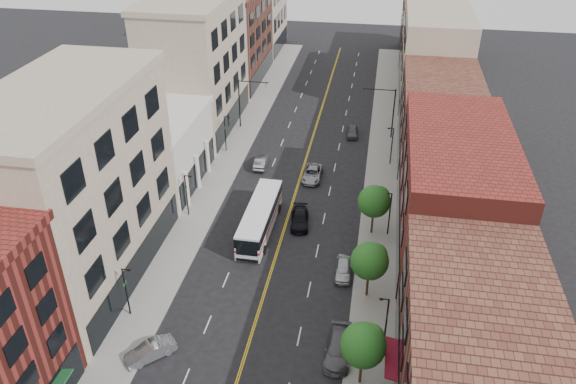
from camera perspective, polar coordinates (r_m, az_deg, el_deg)
The scene contains 29 objects.
sidewalk_left at distance 72.40m, azimuth -6.56°, elevation 2.34°, with size 4.00×110.00×0.15m, color gray.
sidewalk_right at distance 69.91m, azimuth 9.42°, elevation 0.97°, with size 4.00×110.00×0.15m, color gray.
bldg_l_tanoffice at distance 53.19m, azimuth -20.81°, elevation -0.04°, with size 10.00×22.00×18.00m, color gray.
bldg_l_white at distance 69.49m, azimuth -13.21°, elevation 4.03°, with size 10.00×14.00×8.00m, color silver.
bldg_l_far_a at distance 82.23m, azimuth -9.28°, elevation 12.53°, with size 10.00×20.00×18.00m, color gray.
bldg_l_far_b at distance 100.93m, azimuth -5.63°, elevation 15.38°, with size 10.00×20.00×15.00m, color brown.
bldg_r_mid at distance 57.99m, azimuth 16.50°, elevation 0.02°, with size 10.00×22.00×12.00m, color maroon.
bldg_r_far_a at distance 77.13m, azimuth 15.19°, elevation 7.37°, with size 10.00×20.00×10.00m, color brown.
bldg_r_far_b at distance 96.14m, azimuth 14.63°, elevation 13.43°, with size 10.00×22.00×14.00m, color gray.
bldg_r_far_c at distance 115.74m, azimuth 14.03°, elevation 15.67°, with size 10.00×18.00×11.00m, color brown.
tree_r_1 at distance 42.73m, azimuth 7.78°, elevation -15.04°, with size 3.40×3.40×5.59m.
tree_r_2 at distance 50.20m, azimuth 8.40°, elevation -6.84°, with size 3.40×3.40×5.59m.
tree_r_3 at distance 58.44m, azimuth 8.85°, elevation -0.86°, with size 3.40×3.40×5.59m.
lamp_l_1 at distance 50.39m, azimuth -16.11°, elevation -9.46°, with size 0.81×0.55×5.05m.
lamp_l_2 at distance 62.23m, azimuth -10.25°, elevation -0.10°, with size 0.81×0.55×5.05m.
lamp_l_3 at distance 75.62m, azimuth -6.38°, elevation 6.12°, with size 0.81×0.55×5.05m.
lamp_r_1 at distance 46.38m, azimuth 9.92°, elevation -12.72°, with size 0.81×0.55×5.05m.
lamp_r_2 at distance 59.03m, azimuth 10.27°, elevation -1.98°, with size 0.81×0.55×5.05m.
lamp_r_3 at distance 73.01m, azimuth 10.48°, elevation 4.82°, with size 0.81×0.55×5.05m.
signal_mast_left at distance 81.87m, azimuth -4.49°, elevation 9.51°, with size 4.49×0.18×7.20m.
signal_mast_right at distance 79.61m, azimuth 10.18°, elevation 8.46°, with size 4.49×0.18×7.20m.
city_bus at distance 59.54m, azimuth -2.87°, elevation -2.54°, with size 2.92×11.78×3.02m.
car_angle_b at distance 47.90m, azimuth -13.80°, elevation -15.40°, with size 1.43×4.11×1.35m, color #A4A6AC.
car_parked_mid at distance 46.88m, azimuth 5.13°, elevation -15.56°, with size 2.04×5.01×1.45m, color #525157.
car_parked_far at distance 54.44m, azimuth 5.63°, elevation -7.79°, with size 1.59×3.95×1.34m, color #A9ADB1.
car_lane_behind at distance 72.44m, azimuth -2.73°, elevation 3.09°, with size 1.47×4.23×1.39m, color #414246.
car_lane_a at distance 61.07m, azimuth 1.20°, elevation -2.76°, with size 1.89×4.66×1.35m, color black.
car_lane_b at distance 69.69m, azimuth 2.48°, elevation 1.88°, with size 2.28×4.94×1.37m, color gray.
car_lane_c at distance 81.13m, azimuth 6.55°, elevation 6.12°, with size 1.57×3.90×1.33m, color #47474B.
Camera 1 is at (8.85, -25.67, 34.80)m, focal length 35.00 mm.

